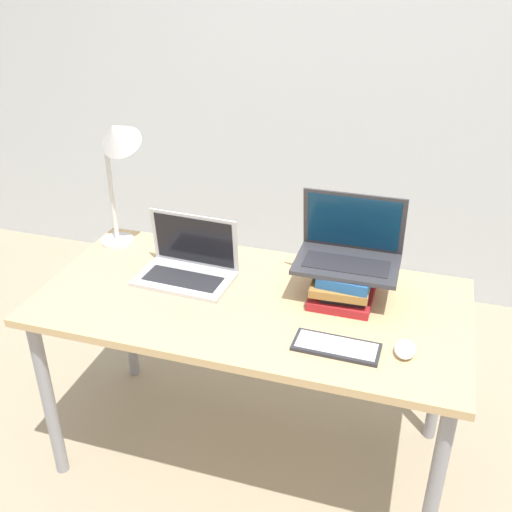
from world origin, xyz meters
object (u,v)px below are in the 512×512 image
at_px(book_stack, 345,282).
at_px(laptop_on_books, 349,250).
at_px(laptop_left, 188,266).
at_px(desk_lamp, 117,149).
at_px(wireless_keyboard, 336,347).
at_px(mouse, 405,349).

height_order(book_stack, laptop_on_books, laptop_on_books).
height_order(laptop_left, book_stack, laptop_left).
height_order(laptop_left, desk_lamp, desk_lamp).
bearing_deg(laptop_on_books, desk_lamp, 175.64).
bearing_deg(laptop_on_books, laptop_left, -173.17).
distance_m(book_stack, laptop_on_books, 0.12).
bearing_deg(wireless_keyboard, mouse, 10.23).
xyz_separation_m(wireless_keyboard, mouse, (0.21, 0.04, 0.01)).
xyz_separation_m(laptop_left, mouse, (0.84, -0.24, -0.03)).
distance_m(wireless_keyboard, mouse, 0.22).
bearing_deg(book_stack, desk_lamp, 173.65).
relative_size(laptop_left, laptop_on_books, 1.00).
relative_size(laptop_on_books, desk_lamp, 0.63).
xyz_separation_m(wireless_keyboard, desk_lamp, (-0.96, 0.42, 0.43)).
distance_m(book_stack, mouse, 0.37).
height_order(laptop_left, wireless_keyboard, laptop_left).
height_order(laptop_on_books, mouse, laptop_on_books).
distance_m(laptop_on_books, mouse, 0.43).
height_order(laptop_on_books, wireless_keyboard, laptop_on_books).
distance_m(laptop_left, laptop_on_books, 0.62).
bearing_deg(laptop_left, desk_lamp, 156.89).
bearing_deg(wireless_keyboard, laptop_on_books, 94.89).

